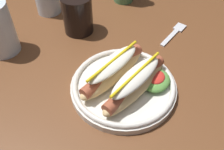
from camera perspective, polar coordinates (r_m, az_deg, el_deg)
dining_table at (r=0.70m, az=-6.55°, el=-1.69°), size 1.36×1.02×0.74m
hot_dog_plate at (r=0.54m, az=2.95°, el=-1.46°), size 0.23×0.23×0.08m
fork at (r=0.73m, az=14.02°, el=9.30°), size 0.12×0.03×0.00m
soda_cup at (r=0.70m, az=-7.83°, el=13.49°), size 0.08×0.08×0.10m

